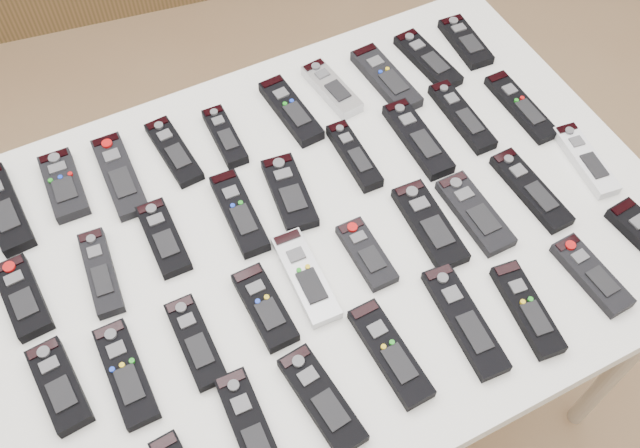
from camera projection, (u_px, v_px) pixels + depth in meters
name	position (u px, v px, depth m)	size (l,w,h in m)	color
ground	(264.00, 376.00, 1.95)	(4.00, 4.00, 0.00)	#97714D
table	(320.00, 247.00, 1.33)	(1.25, 0.88, 0.78)	white
remote_0	(4.00, 209.00, 1.30)	(0.06, 0.20, 0.02)	black
remote_1	(64.00, 185.00, 1.33)	(0.06, 0.15, 0.02)	black
remote_2	(120.00, 176.00, 1.34)	(0.06, 0.20, 0.02)	black
remote_3	(174.00, 151.00, 1.37)	(0.05, 0.17, 0.02)	black
remote_4	(225.00, 136.00, 1.39)	(0.04, 0.15, 0.02)	black
remote_5	(291.00, 111.00, 1.43)	(0.05, 0.18, 0.02)	black
remote_6	(332.00, 89.00, 1.46)	(0.05, 0.16, 0.02)	#B7B7BC
remote_7	(386.00, 79.00, 1.48)	(0.06, 0.19, 0.02)	black
remote_8	(428.00, 60.00, 1.51)	(0.05, 0.18, 0.02)	black
remote_9	(465.00, 42.00, 1.54)	(0.06, 0.15, 0.02)	black
remote_10	(23.00, 297.00, 1.20)	(0.06, 0.15, 0.02)	black
remote_11	(101.00, 272.00, 1.22)	(0.05, 0.17, 0.02)	black
remote_12	(163.00, 238.00, 1.26)	(0.05, 0.16, 0.02)	black
remote_13	(239.00, 213.00, 1.29)	(0.05, 0.18, 0.02)	black
remote_14	(289.00, 193.00, 1.32)	(0.06, 0.16, 0.02)	black
remote_15	(354.00, 156.00, 1.36)	(0.04, 0.16, 0.02)	black
remote_16	(418.00, 139.00, 1.39)	(0.05, 0.19, 0.02)	black
remote_17	(462.00, 116.00, 1.42)	(0.05, 0.19, 0.02)	black
remote_18	(521.00, 107.00, 1.44)	(0.05, 0.19, 0.02)	black
remote_19	(59.00, 386.00, 1.11)	(0.06, 0.15, 0.02)	black
remote_20	(126.00, 373.00, 1.12)	(0.05, 0.18, 0.02)	black
remote_21	(196.00, 342.00, 1.15)	(0.05, 0.16, 0.02)	black
remote_22	(265.00, 307.00, 1.18)	(0.05, 0.15, 0.02)	black
remote_23	(306.00, 277.00, 1.22)	(0.05, 0.19, 0.02)	#B7B7BC
remote_24	(366.00, 254.00, 1.25)	(0.05, 0.14, 0.02)	black
remote_25	(429.00, 225.00, 1.28)	(0.06, 0.18, 0.02)	black
remote_26	(475.00, 213.00, 1.29)	(0.06, 0.17, 0.02)	black
remote_27	(531.00, 190.00, 1.32)	(0.05, 0.19, 0.02)	black
remote_28	(585.00, 160.00, 1.36)	(0.05, 0.17, 0.02)	silver
remote_31	(252.00, 433.00, 1.07)	(0.05, 0.20, 0.02)	black
remote_32	(322.00, 399.00, 1.10)	(0.06, 0.18, 0.02)	black
remote_33	(390.00, 353.00, 1.14)	(0.05, 0.19, 0.02)	black
remote_34	(465.00, 320.00, 1.17)	(0.05, 0.21, 0.02)	black
remote_35	(527.00, 309.00, 1.18)	(0.05, 0.17, 0.02)	black
remote_36	(592.00, 275.00, 1.22)	(0.05, 0.16, 0.02)	black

